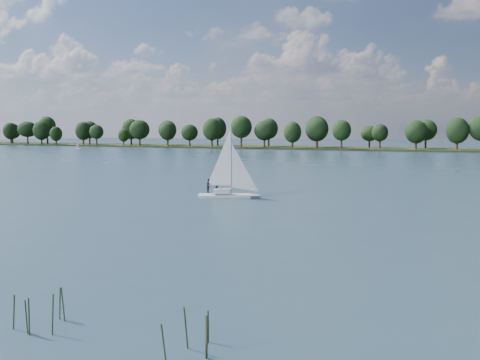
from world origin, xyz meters
name	(u,v)px	position (x,y,z in m)	size (l,w,h in m)	color
ground	(308,165)	(0.00, 100.00, 0.00)	(700.00, 700.00, 0.00)	#233342
far_shore	(384,150)	(0.00, 212.00, 0.00)	(660.00, 40.00, 1.50)	black
sailboat	(225,177)	(9.70, 33.68, 2.60)	(7.31, 4.43, 9.31)	silver
dinghy_pink	(78,146)	(-128.64, 164.58, 1.07)	(2.90, 1.31, 4.52)	silver
pontoon	(22,146)	(-189.66, 189.52, 0.00)	(4.00, 2.00, 0.50)	#5B5E61
treeline	(375,131)	(-3.69, 208.24, 8.08)	(562.98, 73.78, 18.39)	black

